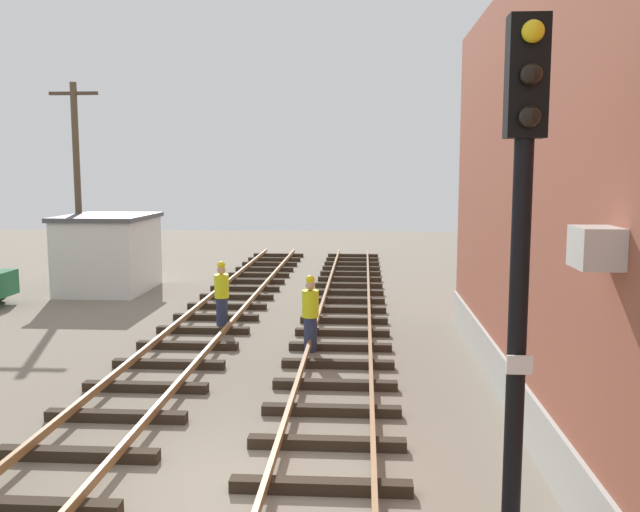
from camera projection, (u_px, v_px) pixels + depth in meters
name	position (u px, v px, depth m)	size (l,w,h in m)	color
ground_plane	(248.00, 490.00, 9.40)	(80.00, 80.00, 0.00)	slate
track_near_building	(321.00, 484.00, 9.32)	(2.50, 51.91, 0.32)	#2D2319
track_centre	(54.00, 476.00, 9.56)	(2.50, 51.91, 0.32)	#2D2319
signal_mast	(521.00, 254.00, 6.39)	(0.36, 0.40, 5.76)	black
control_hut	(108.00, 253.00, 24.72)	(3.00, 3.80, 2.76)	silver
utility_pole_far	(77.00, 181.00, 25.28)	(1.80, 0.24, 7.52)	brown
track_worker_foreground	(310.00, 314.00, 16.48)	(0.40, 0.40, 1.87)	#262D4C
track_worker_distant	(222.00, 295.00, 18.95)	(0.40, 0.40, 1.87)	#262D4C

